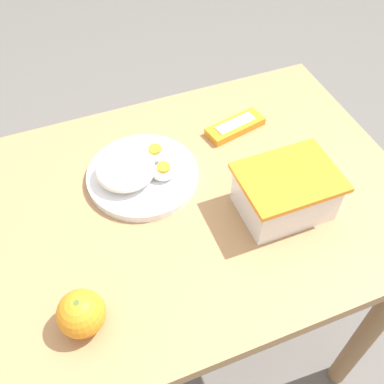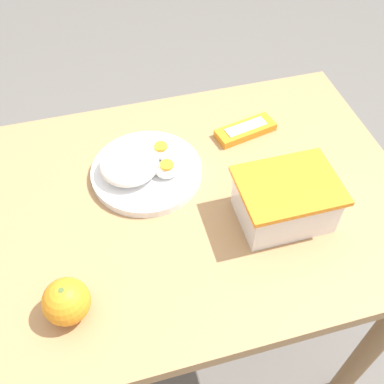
% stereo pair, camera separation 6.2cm
% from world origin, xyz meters
% --- Properties ---
extents(ground_plane, '(10.00, 10.00, 0.00)m').
position_xyz_m(ground_plane, '(0.00, 0.00, 0.00)').
color(ground_plane, '#66605B').
extents(table, '(0.92, 0.65, 0.77)m').
position_xyz_m(table, '(0.00, 0.00, 0.64)').
color(table, '#AD7F51').
rests_on(table, ground_plane).
extents(food_container, '(0.19, 0.14, 0.10)m').
position_xyz_m(food_container, '(-0.17, 0.09, 0.82)').
color(food_container, white).
rests_on(food_container, table).
extents(orange_fruit, '(0.08, 0.08, 0.08)m').
position_xyz_m(orange_fruit, '(0.25, 0.19, 0.81)').
color(orange_fruit, orange).
rests_on(orange_fruit, table).
extents(rice_plate, '(0.23, 0.23, 0.06)m').
position_xyz_m(rice_plate, '(0.07, -0.09, 0.80)').
color(rice_plate, white).
rests_on(rice_plate, table).
extents(candy_bar, '(0.15, 0.08, 0.02)m').
position_xyz_m(candy_bar, '(-0.18, -0.15, 0.78)').
color(candy_bar, orange).
rests_on(candy_bar, table).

